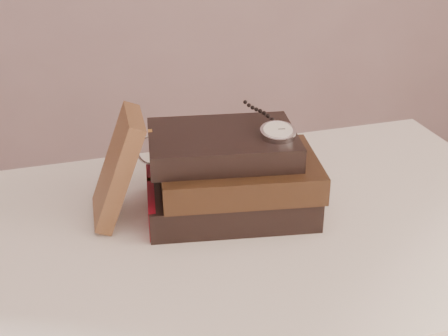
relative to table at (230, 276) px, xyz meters
name	(u,v)px	position (x,y,z in m)	size (l,w,h in m)	color
table	(230,276)	(0.00, 0.00, 0.00)	(1.00, 0.60, 0.75)	white
book_stack	(231,176)	(0.02, 0.05, 0.15)	(0.28, 0.22, 0.13)	black
journal	(118,168)	(-0.15, 0.08, 0.18)	(0.03, 0.11, 0.17)	#472D1B
pocket_watch	(277,131)	(0.08, 0.03, 0.23)	(0.06, 0.16, 0.02)	silver
eyeglasses	(168,148)	(-0.06, 0.15, 0.17)	(0.13, 0.14, 0.05)	silver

